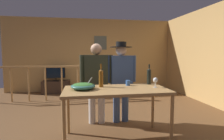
% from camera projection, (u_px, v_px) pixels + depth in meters
% --- Properties ---
extents(ground_plane, '(7.76, 7.76, 0.00)m').
position_uv_depth(ground_plane, '(99.00, 119.00, 3.66)').
color(ground_plane, brown).
extents(back_wall, '(5.92, 0.10, 2.56)m').
position_uv_depth(back_wall, '(91.00, 55.00, 6.47)').
color(back_wall, tan).
rests_on(back_wall, ground_plane).
extents(side_wall_right, '(0.10, 4.48, 2.56)m').
position_uv_depth(side_wall_right, '(203.00, 56.00, 4.90)').
color(side_wall_right, tan).
rests_on(side_wall_right, ground_plane).
extents(framed_picture, '(0.44, 0.03, 0.48)m').
position_uv_depth(framed_picture, '(100.00, 43.00, 6.42)').
color(framed_picture, '#5C6152').
extents(stair_railing, '(3.24, 0.10, 1.04)m').
position_uv_depth(stair_railing, '(70.00, 78.00, 5.14)').
color(stair_railing, '#B2844C').
rests_on(stair_railing, ground_plane).
extents(tv_console, '(0.90, 0.40, 0.42)m').
position_uv_depth(tv_console, '(56.00, 87.00, 6.03)').
color(tv_console, '#38281E').
rests_on(tv_console, ground_plane).
extents(flat_screen_tv, '(0.62, 0.12, 0.45)m').
position_uv_depth(flat_screen_tv, '(56.00, 73.00, 5.95)').
color(flat_screen_tv, black).
rests_on(flat_screen_tv, tv_console).
extents(serving_table, '(1.57, 0.77, 0.81)m').
position_uv_depth(serving_table, '(116.00, 94.00, 2.72)').
color(serving_table, '#B2844C').
rests_on(serving_table, ground_plane).
extents(salad_bowl, '(0.37, 0.37, 0.19)m').
position_uv_depth(salad_bowl, '(83.00, 86.00, 2.67)').
color(salad_bowl, '#337060').
rests_on(salad_bowl, serving_table).
extents(wine_glass, '(0.07, 0.07, 0.16)m').
position_uv_depth(wine_glass, '(155.00, 81.00, 2.81)').
color(wine_glass, silver).
rests_on(wine_glass, serving_table).
extents(wine_bottle_dark, '(0.07, 0.07, 0.35)m').
position_uv_depth(wine_bottle_dark, '(149.00, 76.00, 3.09)').
color(wine_bottle_dark, black).
rests_on(wine_bottle_dark, serving_table).
extents(wine_bottle_amber, '(0.07, 0.07, 0.37)m').
position_uv_depth(wine_bottle_amber, '(101.00, 77.00, 2.85)').
color(wine_bottle_amber, brown).
rests_on(wine_bottle_amber, serving_table).
extents(mug_blue, '(0.11, 0.08, 0.09)m').
position_uv_depth(mug_blue, '(128.00, 83.00, 2.98)').
color(mug_blue, '#3866B2').
rests_on(mug_blue, serving_table).
extents(person_standing_left, '(0.62, 0.27, 1.53)m').
position_uv_depth(person_standing_left, '(96.00, 77.00, 3.38)').
color(person_standing_left, beige).
rests_on(person_standing_left, ground_plane).
extents(person_standing_right, '(0.61, 0.42, 1.56)m').
position_uv_depth(person_standing_right, '(121.00, 75.00, 3.45)').
color(person_standing_right, '#3D5684').
rests_on(person_standing_right, ground_plane).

